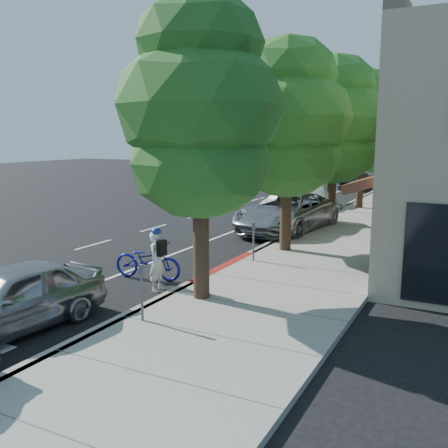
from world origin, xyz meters
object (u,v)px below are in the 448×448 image
Objects in this scene: dark_sedan at (287,203)px; street_tree_5 at (396,132)px; white_pickup at (313,196)px; cyclist at (157,261)px; street_tree_3 at (363,122)px; pedestrian at (387,205)px; silver_suv at (287,212)px; bicycle at (148,261)px; dark_suv_far at (356,181)px; street_tree_4 at (382,136)px; near_car_a at (10,299)px; street_tree_1 at (288,120)px; street_tree_2 at (334,121)px; street_tree_0 at (200,111)px.

street_tree_5 is at bearing 84.24° from dark_sedan.
cyclist is at bearing -93.12° from white_pickup.
street_tree_3 is 6.38m from dark_sedan.
cyclist is at bearing -95.07° from street_tree_3.
white_pickup is at bearing -76.03° from pedestrian.
street_tree_5 reaches higher than silver_suv.
dark_suv_far is (-0.17, 27.89, 0.16)m from bicycle.
white_pickup reaches higher than bicycle.
street_tree_4 is at bearing 77.96° from dark_sedan.
bicycle is 16.25m from white_pickup.
silver_suv reaches higher than near_car_a.
street_tree_1 is 12.00m from street_tree_3.
silver_suv is 4.69m from pedestrian.
silver_suv is (1.06, 8.87, 0.30)m from bicycle.
street_tree_3 is 18.19m from cyclist.
street_tree_4 is at bearing 90.59° from near_car_a.
street_tree_5 reaches higher than dark_sedan.
street_tree_4 reaches higher than near_car_a.
silver_suv is (-1.40, -2.00, -3.95)m from street_tree_2.
street_tree_5 reaches higher than white_pickup.
street_tree_2 is 1.80× the size of near_car_a.
silver_suv is at bearing 90.73° from near_car_a.
dark_sedan is (-2.97, -9.73, -3.47)m from street_tree_4.
street_tree_0 reaches higher than street_tree_5.
white_pickup is at bearing -83.05° from dark_suv_far.
street_tree_1 is 1.74× the size of near_car_a.
street_tree_4 reaches higher than pedestrian.
cyclist is at bearing -93.02° from street_tree_5.
dark_sedan is at bearing -106.97° from street_tree_4.
street_tree_0 reaches higher than pedestrian.
street_tree_4 is at bearing -7.70° from cyclist.
street_tree_2 is 1.26× the size of silver_suv.
street_tree_3 is at bearing 89.05° from near_car_a.
street_tree_0 is 1.21× the size of silver_suv.
street_tree_1 is 1.22× the size of silver_suv.
street_tree_0 is at bearing -78.53° from dark_suv_far.
street_tree_4 is at bearing -56.07° from dark_suv_far.
white_pickup is (-2.50, 5.38, -4.05)m from street_tree_2.
near_car_a is at bearing -94.58° from street_tree_5.
street_tree_2 is 18.00m from street_tree_5.
bicycle is 0.50× the size of dark_suv_far.
near_car_a is (-1.12, -3.85, -0.08)m from cyclist.
street_tree_5 is (-0.00, 6.00, 0.35)m from street_tree_4.
street_tree_1 is 24.00m from street_tree_5.
street_tree_5 reaches higher than dark_suv_far.
street_tree_0 is at bearing -88.07° from white_pickup.
street_tree_3 is 4.84× the size of cyclist.
street_tree_5 is 33.82m from near_car_a.
street_tree_4 is 23.28m from bicycle.
near_car_a is (-2.68, -15.50, -4.07)m from street_tree_2.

